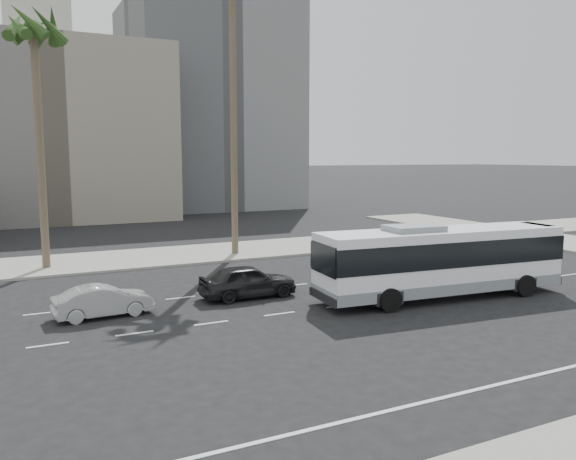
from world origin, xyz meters
TOP-DOWN VIEW (x-y plane):
  - ground at (0.00, 0.00)m, footprint 700.00×700.00m
  - sidewalk_north at (0.00, 15.50)m, footprint 120.00×7.00m
  - midrise_beige_west at (-12.00, 45.00)m, footprint 24.00×18.00m
  - midrise_gray_center at (8.00, 52.00)m, footprint 20.00×20.00m
  - civic_tower at (-2.00, 250.00)m, footprint 42.00×42.00m
  - highrise_right at (45.00, 230.00)m, footprint 26.00×26.00m
  - highrise_far at (70.00, 260.00)m, footprint 22.00×22.00m
  - city_bus at (2.00, -0.75)m, footprint 12.31×3.71m
  - car_a at (-6.10, 3.27)m, footprint 1.88×4.59m
  - car_b at (-12.68, 2.90)m, footprint 1.68×4.07m
  - palm_mid at (-14.22, 14.54)m, footprint 4.77×4.77m

SIDE VIEW (x-z plane):
  - ground at x=0.00m, z-range 0.00..0.00m
  - sidewalk_north at x=0.00m, z-range 0.00..0.15m
  - car_b at x=-12.68m, z-range 0.00..1.31m
  - car_a at x=-6.10m, z-range 0.00..1.56m
  - city_bus at x=2.00m, z-range 0.09..3.57m
  - midrise_beige_west at x=-12.00m, z-range 0.00..18.00m
  - midrise_gray_center at x=8.00m, z-range 0.00..26.00m
  - palm_mid at x=-14.22m, z-range 5.90..20.65m
  - highrise_far at x=70.00m, z-range 0.00..60.00m
  - highrise_right at x=45.00m, z-range 0.00..70.00m
  - civic_tower at x=-2.00m, z-range -25.67..103.33m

